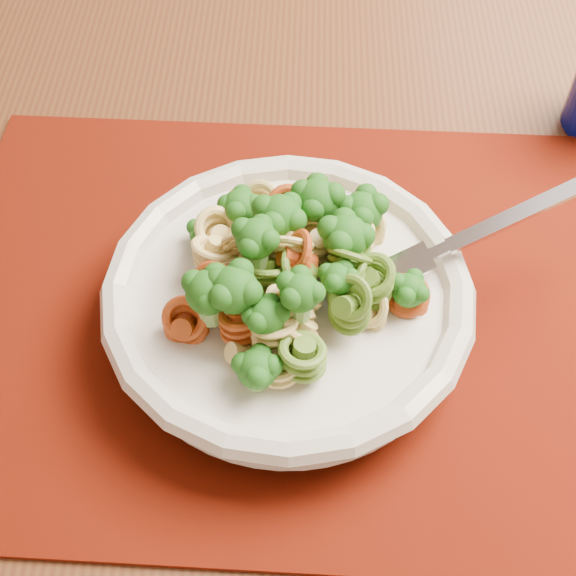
% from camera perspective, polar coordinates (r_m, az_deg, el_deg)
% --- Properties ---
extents(dining_table, '(1.41, 1.11, 0.72)m').
position_cam_1_polar(dining_table, '(0.71, 5.08, 1.64)').
color(dining_table, '#532E17').
rests_on(dining_table, ground).
extents(placemat, '(0.53, 0.46, 0.00)m').
position_cam_1_polar(placemat, '(0.54, -0.82, -1.28)').
color(placemat, '#560F03').
rests_on(placemat, dining_table).
extents(pasta_bowl, '(0.23, 0.23, 0.04)m').
position_cam_1_polar(pasta_bowl, '(0.50, -0.00, -0.82)').
color(pasta_bowl, beige).
rests_on(pasta_bowl, placemat).
extents(pasta_broccoli_heap, '(0.20, 0.20, 0.06)m').
position_cam_1_polar(pasta_broccoli_heap, '(0.49, 0.00, 0.42)').
color(pasta_broccoli_heap, '#E6C672').
rests_on(pasta_broccoli_heap, pasta_bowl).
extents(fork, '(0.16, 0.12, 0.08)m').
position_cam_1_polar(fork, '(0.51, 8.78, 1.73)').
color(fork, silver).
rests_on(fork, pasta_bowl).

